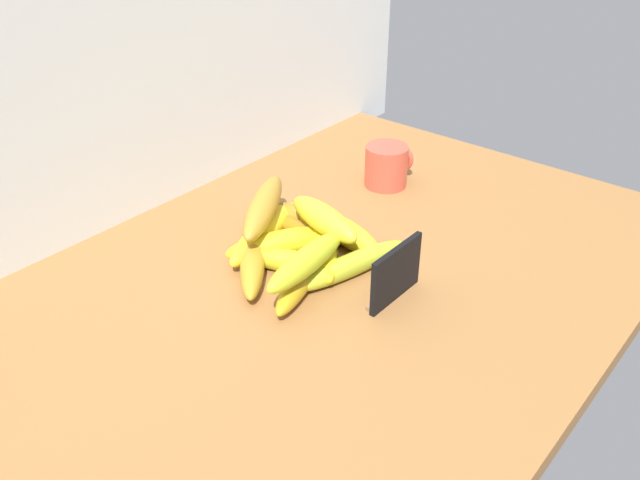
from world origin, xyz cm
name	(u,v)px	position (x,y,z in cm)	size (l,w,h in cm)	color
counter_top	(344,280)	(0.00, 0.00, 1.50)	(110.00, 76.00, 3.00)	olive
back_wall	(152,14)	(0.00, 39.00, 35.00)	(130.00, 2.00, 70.00)	silver
chalkboard_sign	(395,275)	(-0.67, -9.40, 6.86)	(11.00, 1.80, 8.40)	black
coffee_mug	(387,165)	(28.08, 12.01, 6.84)	(9.34, 7.84, 7.68)	#CC4C39
banana_0	(253,261)	(-8.63, 10.61, 4.84)	(19.20, 3.69, 3.69)	#B08724
banana_1	(306,236)	(2.26, 9.58, 4.67)	(15.65, 3.33, 3.33)	#AD7519
banana_2	(298,216)	(5.92, 14.35, 4.85)	(16.09, 3.70, 3.70)	olive
banana_3	(322,247)	(0.80, 5.08, 5.07)	(19.09, 4.14, 4.14)	yellow
banana_4	(346,233)	(6.54, 4.75, 5.06)	(15.28, 4.11, 4.11)	yellow
banana_5	(303,276)	(-6.83, 2.35, 4.76)	(19.29, 3.52, 3.52)	gold
banana_6	(352,264)	(0.21, -1.16, 4.74)	(20.93, 3.47, 3.47)	#B0BD2A
banana_7	(318,223)	(6.06, 10.25, 4.98)	(16.32, 3.96, 3.96)	yellow
banana_8	(281,244)	(-2.56, 10.44, 5.11)	(17.62, 4.23, 4.23)	yellow
banana_9	(263,233)	(-1.98, 14.85, 5.06)	(20.17, 4.12, 4.12)	yellow
banana_10	(290,261)	(-5.04, 6.45, 4.74)	(15.72, 3.47, 3.47)	gold
banana_11	(307,261)	(-7.60, 0.89, 8.41)	(17.68, 3.78, 3.78)	gold
banana_12	(324,219)	(1.97, 5.57, 9.26)	(15.31, 4.26, 4.26)	yellow
banana_13	(263,207)	(-1.04, 15.42, 9.22)	(20.40, 4.19, 4.19)	#B08129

